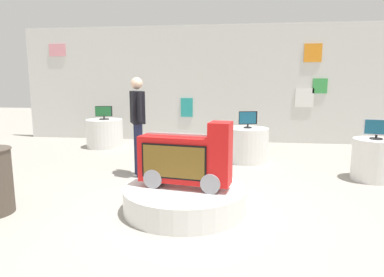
# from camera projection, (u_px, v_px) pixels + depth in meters

# --- Properties ---
(ground_plane) EXTENTS (30.00, 30.00, 0.00)m
(ground_plane) POSITION_uv_depth(u_px,v_px,m) (186.00, 209.00, 4.43)
(ground_plane) COLOR #9E998E
(back_wall_display) EXTENTS (10.69, 0.13, 3.09)m
(back_wall_display) POSITION_uv_depth(u_px,v_px,m) (215.00, 84.00, 9.17)
(back_wall_display) COLOR silver
(back_wall_display) RESTS_ON ground
(main_display_pedestal) EXTENTS (1.57, 1.57, 0.30)m
(main_display_pedestal) POSITION_uv_depth(u_px,v_px,m) (185.00, 199.00, 4.38)
(main_display_pedestal) COLOR silver
(main_display_pedestal) RESTS_ON ground
(novelty_firetruck_tv) EXTENTS (1.20, 0.51, 0.85)m
(novelty_firetruck_tv) POSITION_uv_depth(u_px,v_px,m) (186.00, 161.00, 4.29)
(novelty_firetruck_tv) COLOR gray
(novelty_firetruck_tv) RESTS_ON main_display_pedestal
(display_pedestal_left_rear) EXTENTS (0.86, 0.86, 0.69)m
(display_pedestal_left_rear) POSITION_uv_depth(u_px,v_px,m) (247.00, 145.00, 7.01)
(display_pedestal_left_rear) COLOR silver
(display_pedestal_left_rear) RESTS_ON ground
(tv_on_left_rear) EXTENTS (0.37, 0.16, 0.34)m
(tv_on_left_rear) POSITION_uv_depth(u_px,v_px,m) (248.00, 119.00, 6.92)
(tv_on_left_rear) COLOR black
(tv_on_left_rear) RESTS_ON display_pedestal_left_rear
(display_pedestal_center_rear) EXTENTS (0.70, 0.70, 0.69)m
(display_pedestal_center_rear) POSITION_uv_depth(u_px,v_px,m) (374.00, 160.00, 5.69)
(display_pedestal_center_rear) COLOR silver
(display_pedestal_center_rear) RESTS_ON ground
(tv_on_center_rear) EXTENTS (0.42, 0.20, 0.33)m
(tv_on_center_rear) POSITION_uv_depth(u_px,v_px,m) (377.00, 129.00, 5.60)
(tv_on_center_rear) COLOR black
(tv_on_center_rear) RESTS_ON display_pedestal_center_rear
(display_pedestal_right_rear) EXTENTS (0.89, 0.89, 0.69)m
(display_pedestal_right_rear) POSITION_uv_depth(u_px,v_px,m) (105.00, 133.00, 8.52)
(display_pedestal_right_rear) COLOR silver
(display_pedestal_right_rear) RESTS_ON ground
(tv_on_right_rear) EXTENTS (0.41, 0.23, 0.33)m
(tv_on_right_rear) POSITION_uv_depth(u_px,v_px,m) (104.00, 113.00, 8.43)
(tv_on_right_rear) COLOR black
(tv_on_right_rear) RESTS_ON display_pedestal_right_rear
(shopper_browsing_near_truck) EXTENTS (0.35, 0.51, 1.70)m
(shopper_browsing_near_truck) POSITION_uv_depth(u_px,v_px,m) (138.00, 119.00, 5.82)
(shopper_browsing_near_truck) COLOR #1E233F
(shopper_browsing_near_truck) RESTS_ON ground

